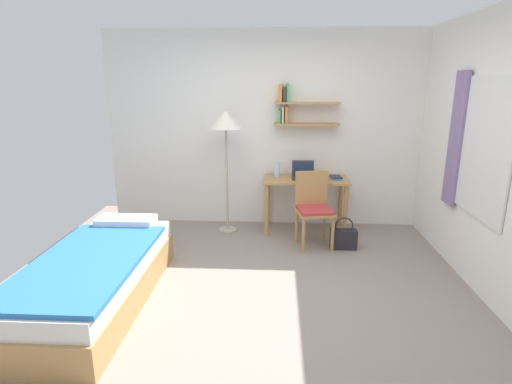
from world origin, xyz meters
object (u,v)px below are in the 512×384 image
at_px(bed, 96,278).
at_px(book_stack, 336,178).
at_px(desk, 305,188).
at_px(handbag, 343,238).
at_px(standing_lamp, 226,126).
at_px(desk_chair, 314,206).
at_px(laptop, 303,174).
at_px(water_bottle, 277,170).

distance_m(bed, book_stack, 3.11).
height_order(desk, handbag, desk).
relative_size(bed, book_stack, 9.65).
distance_m(standing_lamp, handbag, 2.01).
relative_size(desk_chair, standing_lamp, 0.56).
height_order(standing_lamp, laptop, standing_lamp).
xyz_separation_m(desk, laptop, (-0.03, 0.02, 0.19)).
bearing_deg(bed, water_bottle, 51.15).
bearing_deg(water_bottle, standing_lamp, -170.39).
bearing_deg(standing_lamp, desk_chair, -20.57).
height_order(desk_chair, handbag, desk_chair).
bearing_deg(book_stack, handbag, -86.12).
distance_m(desk_chair, book_stack, 0.63).
distance_m(book_stack, handbag, 0.85).
height_order(desk_chair, standing_lamp, standing_lamp).
bearing_deg(desk_chair, book_stack, 56.46).
height_order(water_bottle, handbag, water_bottle).
height_order(bed, standing_lamp, standing_lamp).
relative_size(desk, laptop, 3.71).
bearing_deg(handbag, standing_lamp, 160.22).
relative_size(bed, standing_lamp, 1.30).
xyz_separation_m(water_bottle, handbag, (0.80, -0.63, -0.69)).
bearing_deg(bed, desk_chair, 35.64).
relative_size(book_stack, handbag, 0.54).
xyz_separation_m(desk_chair, water_bottle, (-0.45, 0.52, 0.33)).
distance_m(bed, water_bottle, 2.62).
bearing_deg(water_bottle, desk_chair, -49.57).
relative_size(desk, water_bottle, 5.12).
bearing_deg(desk, laptop, 149.05).
xyz_separation_m(laptop, water_bottle, (-0.34, 0.02, 0.05)).
xyz_separation_m(bed, water_bottle, (1.61, 1.99, 0.58)).
distance_m(desk_chair, handbag, 0.52).
height_order(desk, desk_chair, desk_chair).
bearing_deg(desk, desk_chair, -81.64).
relative_size(desk, book_stack, 5.13).
height_order(bed, laptop, laptop).
distance_m(desk, handbag, 0.87).
bearing_deg(book_stack, desk_chair, -123.54).
relative_size(desk, handbag, 2.78).
height_order(standing_lamp, water_bottle, standing_lamp).
relative_size(desk, standing_lamp, 0.69).
relative_size(desk_chair, handbag, 2.28).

